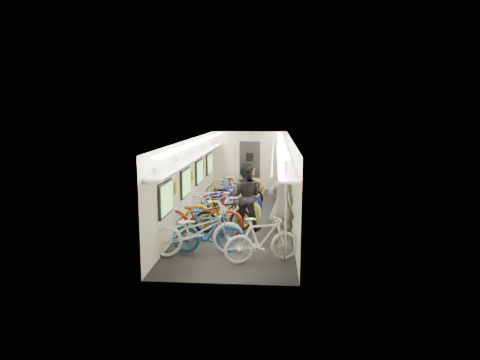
% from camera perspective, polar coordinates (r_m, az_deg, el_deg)
% --- Properties ---
extents(train_car_shell, '(10.00, 10.00, 10.00)m').
position_cam_1_polar(train_car_shell, '(13.44, -1.25, 2.50)').
color(train_car_shell, black).
rests_on(train_car_shell, ground).
extents(bicycle_0, '(2.23, 1.35, 1.11)m').
position_cam_1_polar(bicycle_0, '(9.71, -5.69, -6.76)').
color(bicycle_0, silver).
rests_on(bicycle_0, ground).
extents(bicycle_1, '(1.68, 0.52, 1.00)m').
position_cam_1_polar(bicycle_1, '(9.83, -4.26, -6.85)').
color(bicycle_1, '#164D88').
rests_on(bicycle_1, ground).
extents(bicycle_2, '(2.17, 0.84, 1.13)m').
position_cam_1_polar(bicycle_2, '(11.01, -5.14, -4.79)').
color(bicycle_2, maroon).
rests_on(bicycle_2, ground).
extents(bicycle_3, '(1.61, 0.79, 0.93)m').
position_cam_1_polar(bicycle_3, '(11.47, -2.27, -4.69)').
color(bicycle_3, black).
rests_on(bicycle_3, ground).
extents(bicycle_4, '(2.19, 1.18, 1.09)m').
position_cam_1_polar(bicycle_4, '(11.81, -2.34, -3.88)').
color(bicycle_4, gold).
rests_on(bicycle_4, ground).
extents(bicycle_5, '(1.65, 1.06, 0.96)m').
position_cam_1_polar(bicycle_5, '(12.22, -0.62, -3.76)').
color(bicycle_5, silver).
rests_on(bicycle_5, ground).
extents(bicycle_6, '(1.99, 1.01, 1.00)m').
position_cam_1_polar(bicycle_6, '(13.40, -3.17, -2.55)').
color(bicycle_6, '#A8A8AC').
rests_on(bicycle_6, ground).
extents(bicycle_7, '(1.90, 0.89, 1.10)m').
position_cam_1_polar(bicycle_7, '(13.27, -0.87, -2.42)').
color(bicycle_7, '#192096').
rests_on(bicycle_7, ground).
extents(bicycle_8, '(1.82, 0.84, 0.92)m').
position_cam_1_polar(bicycle_8, '(13.77, -1.63, -2.38)').
color(bicycle_8, maroon).
rests_on(bicycle_8, ground).
extents(bicycle_9, '(1.74, 0.61, 1.03)m').
position_cam_1_polar(bicycle_9, '(14.29, -0.29, -1.74)').
color(bicycle_9, black).
rests_on(bicycle_9, ground).
extents(bicycle_10, '(2.11, 0.85, 1.09)m').
position_cam_1_polar(bicycle_10, '(16.10, -0.35, -0.40)').
color(bicycle_10, '#F5A917').
rests_on(bicycle_10, ground).
extents(bicycle_11, '(1.73, 0.98, 1.00)m').
position_cam_1_polar(bicycle_11, '(9.20, 2.97, -7.97)').
color(bicycle_11, silver).
rests_on(bicycle_11, ground).
extents(bicycle_12, '(1.74, 0.79, 0.88)m').
position_cam_1_polar(bicycle_12, '(15.70, -1.54, -1.03)').
color(bicycle_12, slate).
rests_on(bicycle_12, ground).
extents(bicycle_14, '(1.85, 0.87, 0.93)m').
position_cam_1_polar(bicycle_14, '(17.16, 0.28, -0.07)').
color(bicycle_14, slate).
rests_on(bicycle_14, ground).
extents(passenger_near, '(0.83, 0.69, 1.93)m').
position_cam_1_polar(passenger_near, '(10.53, 5.59, -3.19)').
color(passenger_near, gray).
rests_on(passenger_near, ground).
extents(passenger_mid, '(0.93, 0.74, 1.85)m').
position_cam_1_polar(passenger_mid, '(11.60, 0.69, -2.21)').
color(passenger_mid, black).
rests_on(passenger_mid, ground).
extents(backpack, '(0.29, 0.23, 0.38)m').
position_cam_1_polar(backpack, '(11.54, 7.74, -0.56)').
color(backpack, '#AB2111').
rests_on(backpack, passenger_near).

